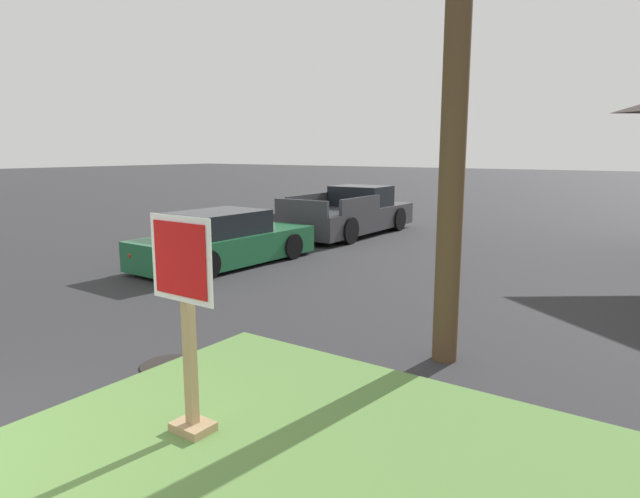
{
  "coord_description": "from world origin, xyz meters",
  "views": [
    {
      "loc": [
        5.02,
        -1.13,
        2.59
      ],
      "look_at": [
        1.33,
        4.15,
        1.44
      ],
      "focal_mm": 30.8,
      "sensor_mm": 36.0,
      "label": 1
    }
  ],
  "objects_px": {
    "stop_sign": "(187,330)",
    "manhole_cover": "(170,365)",
    "pickup_truck_charcoal": "(351,214)",
    "parked_sedan_green": "(224,241)"
  },
  "relations": [
    {
      "from": "stop_sign",
      "to": "pickup_truck_charcoal",
      "type": "height_order",
      "value": "stop_sign"
    },
    {
      "from": "stop_sign",
      "to": "manhole_cover",
      "type": "relative_size",
      "value": 2.82
    },
    {
      "from": "stop_sign",
      "to": "manhole_cover",
      "type": "distance_m",
      "value": 2.13
    },
    {
      "from": "stop_sign",
      "to": "manhole_cover",
      "type": "bearing_deg",
      "value": 146.1
    },
    {
      "from": "manhole_cover",
      "to": "pickup_truck_charcoal",
      "type": "xyz_separation_m",
      "value": [
        -3.9,
        10.49,
        0.61
      ]
    },
    {
      "from": "manhole_cover",
      "to": "stop_sign",
      "type": "bearing_deg",
      "value": -33.9
    },
    {
      "from": "parked_sedan_green",
      "to": "pickup_truck_charcoal",
      "type": "bearing_deg",
      "value": 91.13
    },
    {
      "from": "parked_sedan_green",
      "to": "manhole_cover",
      "type": "bearing_deg",
      "value": -51.69
    },
    {
      "from": "parked_sedan_green",
      "to": "pickup_truck_charcoal",
      "type": "distance_m",
      "value": 5.69
    },
    {
      "from": "manhole_cover",
      "to": "pickup_truck_charcoal",
      "type": "bearing_deg",
      "value": 110.41
    }
  ]
}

